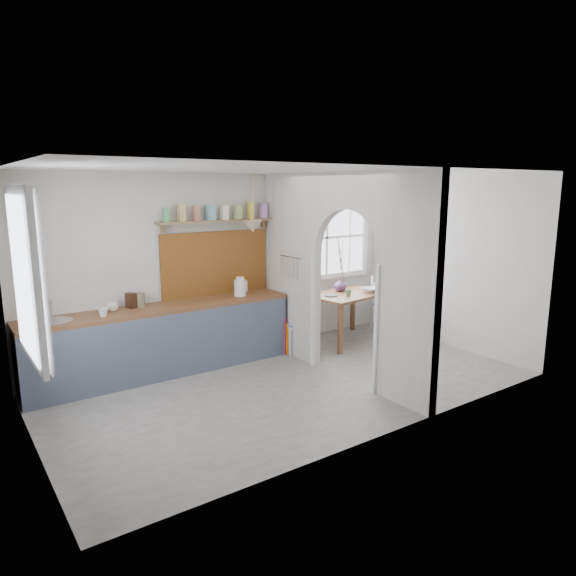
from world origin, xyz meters
TOP-DOWN VIEW (x-y plane):
  - floor at (0.00, 0.00)m, footprint 5.80×3.20m
  - ceiling at (0.00, 0.00)m, footprint 5.80×3.20m
  - walls at (0.00, 0.00)m, footprint 5.81×3.21m
  - partition at (0.70, 0.06)m, footprint 0.12×3.20m
  - kitchen_window at (-2.87, 0.00)m, footprint 0.10×1.16m
  - nook_window at (1.80, 1.56)m, footprint 1.76×0.10m
  - counter at (-1.13, 1.33)m, footprint 3.50×0.60m
  - sink at (-2.43, 1.30)m, footprint 0.40×0.40m
  - backsplash at (-0.20, 1.58)m, footprint 1.65×0.03m
  - shelf at (-0.20, 1.49)m, footprint 1.75×0.20m
  - pendant_lamp at (0.15, 1.15)m, footprint 0.26×0.26m
  - utensil_rail at (0.61, 0.90)m, footprint 0.02×0.50m
  - dining_table at (1.77, 0.99)m, footprint 1.35×1.00m
  - chair_left at (0.80, 1.06)m, footprint 0.44×0.44m
  - chair_right at (2.69, 0.99)m, footprint 0.49×0.49m
  - kettle at (0.02, 1.29)m, footprint 0.27×0.24m
  - mug_a at (-1.91, 1.19)m, footprint 0.15×0.15m
  - mug_b at (-1.73, 1.41)m, footprint 0.19×0.19m
  - knife_block at (-1.49, 1.44)m, footprint 0.13×0.15m
  - jar at (-1.37, 1.43)m, footprint 0.13×0.13m
  - towel_magenta at (0.58, 1.00)m, footprint 0.02×0.03m
  - towel_orange at (0.58, 0.94)m, footprint 0.02×0.03m
  - bowl at (2.13, 0.85)m, footprint 0.31×0.31m
  - table_cup at (1.65, 0.83)m, footprint 0.10×0.10m
  - plate at (1.41, 0.97)m, footprint 0.24×0.24m
  - vase at (1.78, 1.17)m, footprint 0.26×0.26m

SIDE VIEW (x-z plane):
  - floor at x=0.00m, z-range -0.01..0.01m
  - towel_orange at x=0.58m, z-range 0.02..0.48m
  - towel_magenta at x=0.58m, z-range 0.01..0.54m
  - dining_table at x=1.77m, z-range 0.00..0.78m
  - chair_left at x=0.80m, z-range 0.00..0.88m
  - counter at x=-1.13m, z-range 0.01..0.91m
  - chair_right at x=2.69m, z-range 0.00..0.96m
  - plate at x=1.41m, z-range 0.78..0.80m
  - bowl at x=2.13m, z-range 0.78..0.85m
  - table_cup at x=1.65m, z-range 0.78..0.87m
  - vase at x=1.78m, z-range 0.78..0.99m
  - sink at x=-2.43m, z-range 0.88..0.90m
  - mug_a at x=-1.91m, z-range 0.90..1.01m
  - mug_b at x=-1.73m, z-range 0.90..1.01m
  - jar at x=-1.37m, z-range 0.90..1.08m
  - knife_block at x=-1.49m, z-range 0.90..1.09m
  - kettle at x=0.02m, z-range 0.90..1.17m
  - walls at x=0.00m, z-range 0.00..2.60m
  - backsplash at x=-0.20m, z-range 0.90..1.80m
  - utensil_rail at x=0.61m, z-range 1.44..1.46m
  - partition at x=0.70m, z-range 0.15..2.75m
  - nook_window at x=1.80m, z-range 0.95..2.25m
  - kitchen_window at x=-2.87m, z-range 0.90..2.40m
  - pendant_lamp at x=0.15m, z-range 1.80..1.96m
  - shelf at x=-0.20m, z-range 1.90..2.11m
  - ceiling at x=0.00m, z-range 2.60..2.60m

